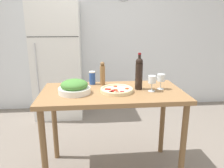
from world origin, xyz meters
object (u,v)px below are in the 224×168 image
at_px(refrigerator, 58,61).
at_px(wine_bottle, 139,73).
at_px(salad_bowl, 74,87).
at_px(homemade_pizza, 117,90).
at_px(pepper_mill, 103,74).
at_px(wine_glass_near, 152,80).
at_px(wine_glass_far, 161,78).
at_px(salt_canister, 92,78).

height_order(refrigerator, wine_bottle, refrigerator).
bearing_deg(refrigerator, salad_bowl, -76.86).
bearing_deg(wine_bottle, homemade_pizza, -163.79).
relative_size(refrigerator, pepper_mill, 7.48).
height_order(refrigerator, wine_glass_near, refrigerator).
bearing_deg(homemade_pizza, wine_glass_far, 5.92).
bearing_deg(wine_glass_near, salad_bowl, 179.14).
bearing_deg(salad_bowl, homemade_pizza, 0.52).
height_order(wine_bottle, salt_canister, wine_bottle).
height_order(wine_glass_far, salt_canister, wine_glass_far).
height_order(wine_glass_near, wine_glass_far, same).
height_order(wine_bottle, wine_glass_near, wine_bottle).
bearing_deg(salad_bowl, wine_bottle, 6.34).
bearing_deg(homemade_pizza, refrigerator, 115.62).
relative_size(wine_glass_far, salad_bowl, 0.51).
xyz_separation_m(wine_bottle, wine_glass_far, (0.22, -0.02, -0.06)).
xyz_separation_m(wine_bottle, homemade_pizza, (-0.23, -0.07, -0.15)).
distance_m(refrigerator, salad_bowl, 1.67).
bearing_deg(wine_glass_near, salt_canister, 151.39).
relative_size(homemade_pizza, salt_canister, 2.23).
xyz_separation_m(salad_bowl, salt_canister, (0.17, 0.30, 0.01)).
height_order(wine_glass_far, salad_bowl, wine_glass_far).
height_order(homemade_pizza, salt_canister, salt_canister).
height_order(salad_bowl, homemade_pizza, salad_bowl).
height_order(refrigerator, salad_bowl, refrigerator).
xyz_separation_m(wine_bottle, wine_glass_near, (0.11, -0.08, -0.06)).
xyz_separation_m(wine_bottle, salt_canister, (-0.45, 0.23, -0.10)).
height_order(salad_bowl, salt_canister, salt_canister).
xyz_separation_m(wine_glass_near, wine_glass_far, (0.11, 0.06, 0.00)).
relative_size(wine_glass_near, salad_bowl, 0.51).
xyz_separation_m(pepper_mill, salad_bowl, (-0.28, -0.26, -0.06)).
relative_size(salad_bowl, salt_canister, 2.12).
distance_m(wine_bottle, wine_glass_far, 0.23).
bearing_deg(wine_bottle, pepper_mill, 150.93).
relative_size(refrigerator, wine_glass_far, 12.14).
distance_m(pepper_mill, homemade_pizza, 0.30).
height_order(refrigerator, salt_canister, refrigerator).
bearing_deg(salad_bowl, pepper_mill, 43.32).
bearing_deg(wine_bottle, refrigerator, 122.82).
relative_size(pepper_mill, salt_canister, 1.77).
height_order(wine_bottle, wine_glass_far, wine_bottle).
distance_m(wine_bottle, salad_bowl, 0.64).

